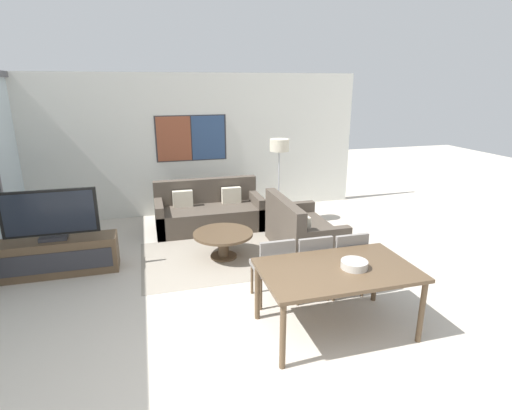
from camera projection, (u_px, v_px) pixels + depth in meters
ground_plane at (269, 402)px, 3.40m from camera, size 24.00×24.00×0.00m
wall_back at (189, 145)px, 8.01m from camera, size 7.13×0.09×2.80m
area_rug at (224, 257)px, 6.23m from camera, size 2.49×1.78×0.01m
tv_console at (57, 257)px, 5.63m from camera, size 1.65×0.43×0.52m
television at (50, 215)px, 5.45m from camera, size 1.24×0.20×0.71m
sofa_main at (209, 213)px, 7.44m from camera, size 1.94×0.87×0.88m
sofa_side at (300, 234)px, 6.40m from camera, size 0.87×1.48×0.88m
coffee_table at (223, 239)px, 6.14m from camera, size 0.92×0.92×0.41m
dining_table at (337, 274)px, 4.21m from camera, size 1.63×0.99×0.74m
dining_chair_left at (274, 265)px, 4.81m from camera, size 0.46×0.46×0.86m
dining_chair_centre at (310, 261)px, 4.91m from camera, size 0.46×0.46×0.86m
dining_chair_right at (345, 258)px, 5.01m from camera, size 0.46×0.46×0.86m
fruit_bowl at (354, 264)px, 4.18m from camera, size 0.28×0.28×0.08m
floor_lamp at (279, 152)px, 7.31m from camera, size 0.35×0.35×1.63m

